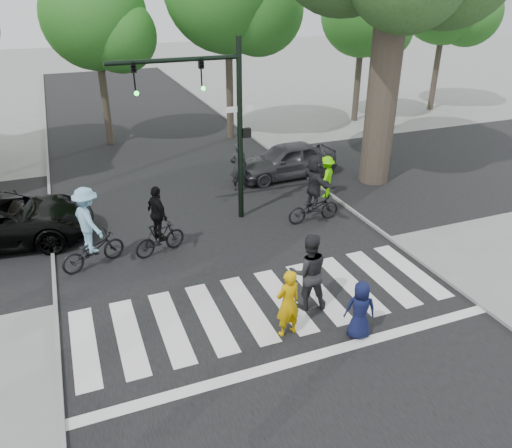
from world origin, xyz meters
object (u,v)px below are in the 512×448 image
(cyclist_left, at_px, (90,233))
(pedestrian_woman, at_px, (288,303))
(car_grey, at_px, (286,160))
(cyclist_mid, at_px, (159,227))
(cyclist_right, at_px, (314,193))
(pedestrian_child, at_px, (360,310))
(pedestrian_adult, at_px, (309,272))
(traffic_signal, at_px, (214,108))

(cyclist_left, bearing_deg, pedestrian_woman, -51.35)
(pedestrian_woman, height_order, car_grey, pedestrian_woman)
(pedestrian_woman, xyz_separation_m, cyclist_mid, (-1.96, 4.93, 0.03))
(cyclist_right, height_order, car_grey, cyclist_right)
(pedestrian_child, bearing_deg, pedestrian_woman, -2.50)
(pedestrian_child, bearing_deg, cyclist_right, -86.03)
(pedestrian_woman, bearing_deg, cyclist_mid, -77.27)
(pedestrian_woman, xyz_separation_m, pedestrian_adult, (0.94, 0.82, 0.16))
(pedestrian_adult, xyz_separation_m, cyclist_right, (2.44, 4.38, 0.05))
(traffic_signal, xyz_separation_m, cyclist_right, (3.02, -1.25, -2.83))
(pedestrian_woman, xyz_separation_m, cyclist_left, (-3.91, 4.89, 0.19))
(pedestrian_adult, height_order, cyclist_right, cyclist_right)
(pedestrian_adult, xyz_separation_m, cyclist_mid, (-2.90, 4.11, -0.13))
(pedestrian_adult, distance_m, car_grey, 9.30)
(cyclist_left, xyz_separation_m, cyclist_right, (7.29, 0.31, 0.01))
(pedestrian_child, bearing_deg, car_grey, -83.75)
(traffic_signal, xyz_separation_m, pedestrian_child, (1.16, -7.13, -3.17))
(cyclist_left, xyz_separation_m, car_grey, (8.21, 4.60, -0.33))
(cyclist_left, xyz_separation_m, cyclist_mid, (1.95, 0.04, -0.16))
(pedestrian_child, height_order, cyclist_right, cyclist_right)
(pedestrian_child, distance_m, pedestrian_adult, 1.63)
(pedestrian_adult, bearing_deg, cyclist_right, -105.05)
(traffic_signal, height_order, pedestrian_woman, traffic_signal)
(pedestrian_woman, bearing_deg, pedestrian_child, 146.94)
(pedestrian_adult, xyz_separation_m, car_grey, (3.36, 8.67, -0.29))
(cyclist_right, bearing_deg, cyclist_mid, -177.05)
(pedestrian_child, relative_size, cyclist_mid, 0.67)
(pedestrian_adult, relative_size, cyclist_right, 0.85)
(traffic_signal, bearing_deg, cyclist_left, -159.81)
(traffic_signal, xyz_separation_m, car_grey, (3.95, 3.03, -3.17))
(pedestrian_adult, bearing_deg, traffic_signal, -70.03)
(cyclist_left, relative_size, car_grey, 0.57)
(pedestrian_woman, relative_size, pedestrian_child, 1.18)
(pedestrian_adult, bearing_deg, cyclist_left, -25.96)
(cyclist_left, height_order, car_grey, cyclist_left)
(cyclist_mid, xyz_separation_m, cyclist_right, (5.34, 0.28, 0.18))
(pedestrian_woman, relative_size, cyclist_mid, 0.79)
(pedestrian_child, height_order, car_grey, pedestrian_child)
(car_grey, bearing_deg, pedestrian_woman, -27.58)
(pedestrian_woman, relative_size, pedestrian_adult, 0.84)
(traffic_signal, distance_m, pedestrian_adult, 6.36)
(cyclist_mid, distance_m, car_grey, 7.75)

